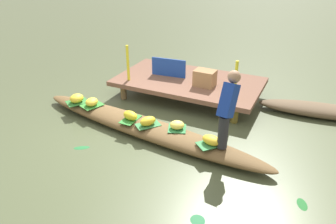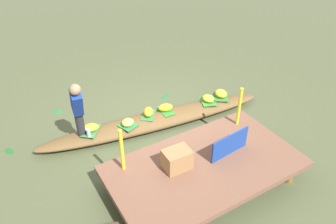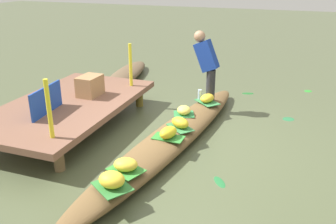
% 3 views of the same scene
% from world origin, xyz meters
% --- Properties ---
extents(canal_water, '(40.00, 40.00, 0.00)m').
position_xyz_m(canal_water, '(0.00, 0.00, 0.00)').
color(canal_water, '#4B5437').
rests_on(canal_water, ground).
extents(dock_platform, '(3.20, 1.80, 0.42)m').
position_xyz_m(dock_platform, '(0.10, 1.87, 0.36)').
color(dock_platform, brown).
rests_on(dock_platform, ground).
extents(vendor_boat, '(5.02, 1.27, 0.25)m').
position_xyz_m(vendor_boat, '(0.00, 0.00, 0.13)').
color(vendor_boat, brown).
rests_on(vendor_boat, ground).
extents(moored_boat, '(2.55, 0.91, 0.24)m').
position_xyz_m(moored_boat, '(2.92, 2.18, 0.12)').
color(moored_boat, brown).
rests_on(moored_boat, ground).
extents(leaf_mat_0, '(0.43, 0.48, 0.01)m').
position_xyz_m(leaf_mat_0, '(-1.26, 0.13, 0.26)').
color(leaf_mat_0, '#358631').
rests_on(leaf_mat_0, vendor_boat).
extents(banana_bunch_0, '(0.28, 0.32, 0.15)m').
position_xyz_m(banana_bunch_0, '(-1.26, 0.13, 0.33)').
color(banana_bunch_0, yellow).
rests_on(banana_bunch_0, vendor_boat).
extents(leaf_mat_1, '(0.46, 0.49, 0.01)m').
position_xyz_m(leaf_mat_1, '(0.13, -0.09, 0.26)').
color(leaf_mat_1, '#357A41').
rests_on(leaf_mat_1, vendor_boat).
extents(banana_bunch_1, '(0.31, 0.36, 0.16)m').
position_xyz_m(banana_bunch_1, '(0.13, -0.09, 0.34)').
color(banana_bunch_1, gold).
rests_on(banana_bunch_1, vendor_boat).
extents(leaf_mat_2, '(0.41, 0.42, 0.01)m').
position_xyz_m(leaf_mat_2, '(0.65, 0.02, 0.26)').
color(leaf_mat_2, '#2E7A3E').
rests_on(leaf_mat_2, vendor_boat).
extents(banana_bunch_2, '(0.31, 0.29, 0.14)m').
position_xyz_m(banana_bunch_2, '(0.65, 0.02, 0.33)').
color(banana_bunch_2, '#F9E358').
rests_on(banana_bunch_2, vendor_boat).
extents(leaf_mat_3, '(0.50, 0.53, 0.01)m').
position_xyz_m(leaf_mat_3, '(-1.63, 0.11, 0.26)').
color(leaf_mat_3, '#307733').
rests_on(leaf_mat_3, vendor_boat).
extents(banana_bunch_3, '(0.28, 0.32, 0.17)m').
position_xyz_m(banana_bunch_3, '(-1.63, 0.11, 0.34)').
color(banana_bunch_3, yellow).
rests_on(banana_bunch_3, vendor_boat).
extents(leaf_mat_4, '(0.26, 0.44, 0.01)m').
position_xyz_m(leaf_mat_4, '(-0.26, -0.04, 0.26)').
color(leaf_mat_4, '#2F7E30').
rests_on(leaf_mat_4, vendor_boat).
extents(banana_bunch_4, '(0.35, 0.27, 0.16)m').
position_xyz_m(banana_bunch_4, '(-0.26, -0.04, 0.34)').
color(banana_bunch_4, gold).
rests_on(banana_bunch_4, vendor_boat).
extents(leaf_mat_5, '(0.50, 0.52, 0.01)m').
position_xyz_m(leaf_mat_5, '(1.36, -0.19, 0.26)').
color(leaf_mat_5, '#367E43').
rests_on(leaf_mat_5, vendor_boat).
extents(banana_bunch_5, '(0.36, 0.29, 0.15)m').
position_xyz_m(banana_bunch_5, '(1.36, -0.19, 0.33)').
color(banana_bunch_5, yellow).
rests_on(banana_bunch_5, vendor_boat).
extents(vendor_person, '(0.24, 0.48, 1.22)m').
position_xyz_m(vendor_person, '(1.55, -0.11, 0.95)').
color(vendor_person, '#28282D').
rests_on(vendor_person, vendor_boat).
extents(water_bottle, '(0.07, 0.07, 0.19)m').
position_xyz_m(water_bottle, '(1.45, -0.03, 0.35)').
color(water_bottle, '#ADC6D8').
rests_on(water_bottle, vendor_boat).
extents(market_banner, '(0.81, 0.11, 0.41)m').
position_xyz_m(market_banner, '(-0.40, 1.87, 0.63)').
color(market_banner, '#1B3E99').
rests_on(market_banner, dock_platform).
extents(railing_post_west, '(0.06, 0.06, 0.79)m').
position_xyz_m(railing_post_west, '(-1.10, 1.27, 0.82)').
color(railing_post_west, yellow).
rests_on(railing_post_west, dock_platform).
extents(railing_post_east, '(0.06, 0.06, 0.79)m').
position_xyz_m(railing_post_east, '(1.30, 1.27, 0.82)').
color(railing_post_east, yellow).
rests_on(railing_post_east, dock_platform).
extents(produce_crate, '(0.45, 0.33, 0.35)m').
position_xyz_m(produce_crate, '(0.55, 1.69, 0.60)').
color(produce_crate, '#9C7149').
rests_on(produce_crate, dock_platform).
extents(drifting_plant_1, '(0.21, 0.28, 0.01)m').
position_xyz_m(drifting_plant_1, '(2.85, -0.71, 0.00)').
color(drifting_plant_1, '#1E6126').
rests_on(drifting_plant_1, ground).
extents(drifting_plant_2, '(0.29, 0.24, 0.01)m').
position_xyz_m(drifting_plant_2, '(-0.74, -0.90, 0.00)').
color(drifting_plant_2, '#226833').
rests_on(drifting_plant_2, ground).
extents(drifting_plant_3, '(0.28, 0.28, 0.01)m').
position_xyz_m(drifting_plant_3, '(1.68, -1.60, 0.00)').
color(drifting_plant_3, '#276B3E').
rests_on(drifting_plant_3, ground).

